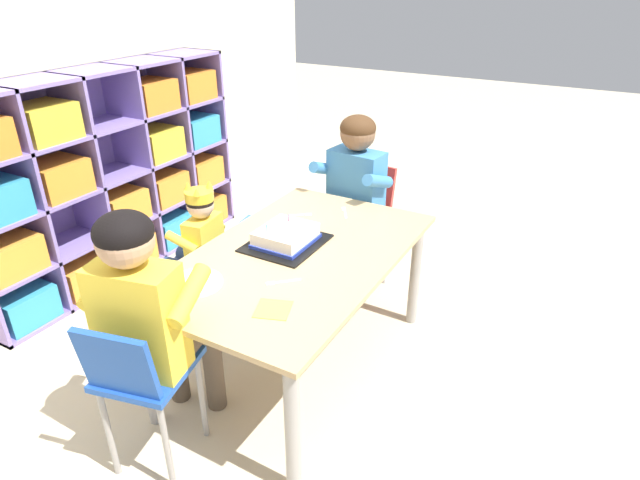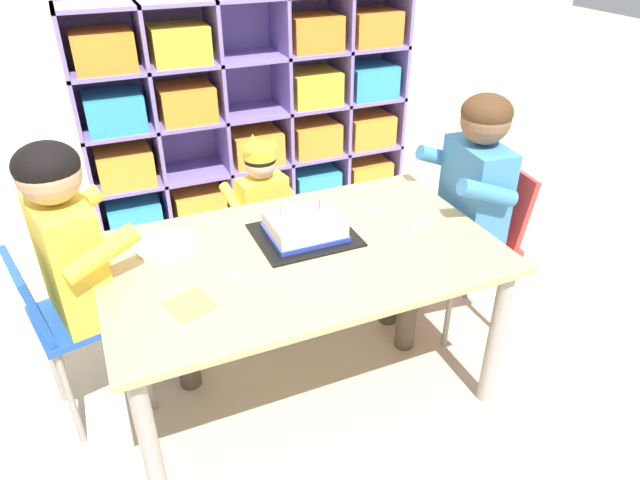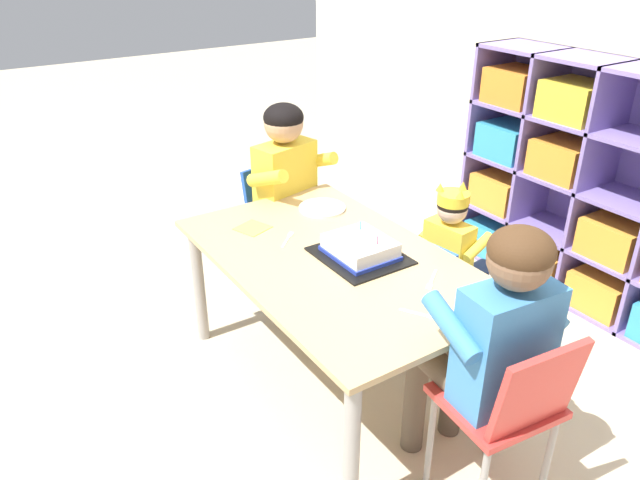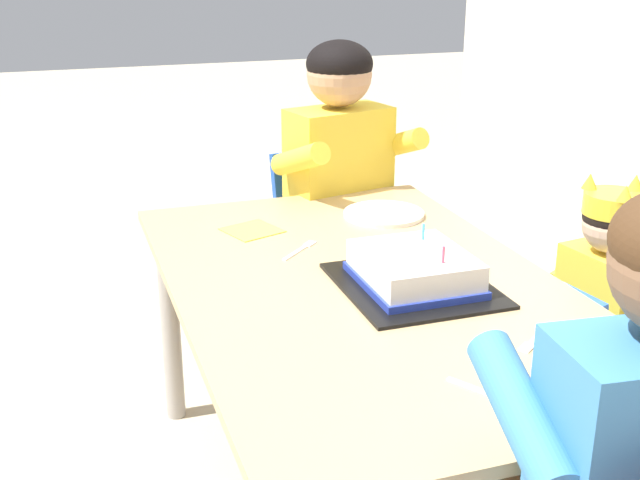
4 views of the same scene
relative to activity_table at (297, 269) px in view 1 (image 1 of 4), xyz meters
name	(u,v)px [view 1 (image 1 of 4)]	position (x,y,z in m)	size (l,w,h in m)	color
ground	(299,364)	(0.00, 0.00, -0.54)	(16.00, 16.00, 0.00)	beige
classroom_back_wall	(12,62)	(0.00, 1.73, 0.76)	(5.48, 0.10, 2.60)	beige
storage_cubby_shelf	(114,182)	(0.31, 1.51, 0.03)	(1.86, 0.33, 1.24)	#7F6BB2
activity_table	(297,269)	(0.00, 0.00, 0.00)	(1.35, 0.82, 0.62)	tan
classroom_chair_blue	(218,268)	(0.06, 0.52, -0.17)	(0.42, 0.39, 0.61)	blue
child_with_crown	(197,240)	(0.04, 0.62, -0.03)	(0.32, 0.32, 0.82)	yellow
classroom_chair_adult_side	(140,376)	(-0.77, 0.19, -0.10)	(0.40, 0.37, 0.71)	#1E4CA8
adult_helper_seated	(149,308)	(-0.66, 0.21, 0.11)	(0.47, 0.45, 1.06)	yellow
classroom_chair_guest_side	(360,215)	(0.85, 0.09, -0.09)	(0.38, 0.37, 0.74)	red
guest_at_table_side	(350,189)	(0.73, 0.10, 0.11)	(0.45, 0.43, 1.05)	#3D7FBC
birthday_cake_on_tray	(286,238)	(0.05, 0.09, 0.11)	(0.35, 0.31, 0.11)	black
paper_plate_stack	(195,283)	(-0.42, 0.22, 0.09)	(0.22, 0.22, 0.01)	white
paper_napkin_square	(273,309)	(-0.41, -0.15, 0.08)	(0.13, 0.13, 0.00)	#F4DB4C
fork_by_napkin	(281,282)	(-0.24, -0.07, 0.08)	(0.11, 0.11, 0.00)	white
fork_near_child_seat	(344,212)	(0.50, 0.02, 0.08)	(0.12, 0.08, 0.00)	white
fork_at_table_front_edge	(299,215)	(0.35, 0.20, 0.08)	(0.10, 0.13, 0.00)	white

